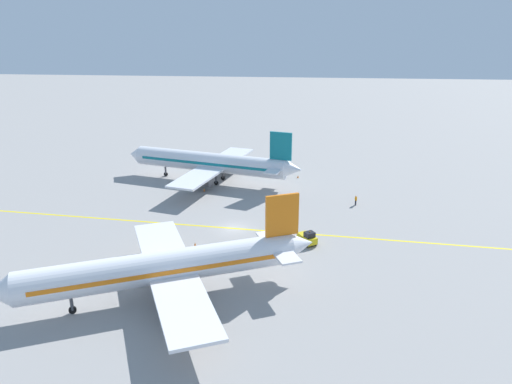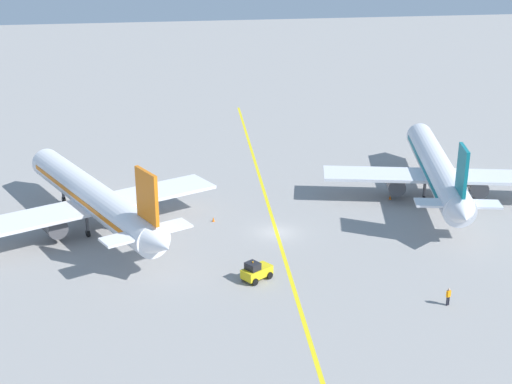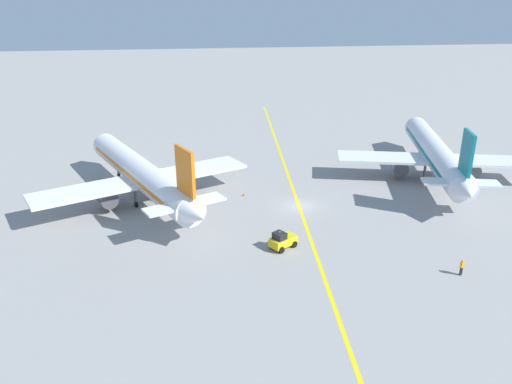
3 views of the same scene
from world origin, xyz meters
The scene contains 8 objects.
ground_plane centered at (0.00, 0.00, 0.00)m, with size 400.00×400.00×0.00m, color gray.
apron_yellow_centreline centered at (0.00, 0.00, 0.00)m, with size 0.40×120.00×0.01m, color yellow.
airplane_at_gate centered at (-19.76, 4.71, 3.71)m, with size 27.65×33.59×10.60m.
airplane_adjacent_stand centered at (21.85, 7.29, 3.71)m, with size 28.41×35.08×10.60m.
baggage_tug_white centered at (-4.30, -10.79, 0.90)m, with size 3.33×2.92×2.11m.
ground_crew_worker centered at (11.67, -18.76, 0.91)m, with size 0.55×0.33×1.68m.
traffic_cone_near_nose centered at (16.11, 7.69, 0.28)m, with size 0.32×0.32×0.55m, color orange.
traffic_cone_mid_apron centered at (-6.52, 4.49, 0.28)m, with size 0.32×0.32×0.55m, color orange.
Camera 3 is at (-14.02, -57.24, 25.33)m, focal length 35.00 mm.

